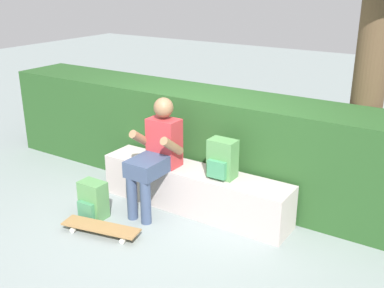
{
  "coord_description": "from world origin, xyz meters",
  "views": [
    {
      "loc": [
        2.45,
        -3.51,
        2.41
      ],
      "look_at": [
        -0.1,
        0.42,
        0.7
      ],
      "focal_mm": 43.35,
      "sensor_mm": 36.0,
      "label": 1
    }
  ],
  "objects": [
    {
      "name": "backpack_on_ground",
      "position": [
        -0.79,
        -0.43,
        0.19
      ],
      "size": [
        0.28,
        0.23,
        0.4
      ],
      "color": "#51894C",
      "rests_on": "ground"
    },
    {
      "name": "hedge_row",
      "position": [
        -0.37,
        0.96,
        0.57
      ],
      "size": [
        5.47,
        0.78,
        1.14
      ],
      "color": "#254C21",
      "rests_on": "ground"
    },
    {
      "name": "skateboard_near_person",
      "position": [
        -0.48,
        -0.64,
        0.07
      ],
      "size": [
        0.82,
        0.36,
        0.09
      ],
      "color": "olive",
      "rests_on": "ground"
    },
    {
      "name": "ground_plane",
      "position": [
        0.0,
        0.0,
        0.0
      ],
      "size": [
        24.0,
        24.0,
        0.0
      ],
      "primitive_type": "plane",
      "color": "gray"
    },
    {
      "name": "person_skater",
      "position": [
        -0.34,
        0.09,
        0.66
      ],
      "size": [
        0.49,
        0.62,
        1.22
      ],
      "color": "#B73338",
      "rests_on": "ground"
    },
    {
      "name": "backpack_on_bench",
      "position": [
        0.34,
        0.29,
        0.66
      ],
      "size": [
        0.28,
        0.23,
        0.4
      ],
      "color": "#51894C",
      "rests_on": "bench_main"
    },
    {
      "name": "bench_main",
      "position": [
        0.0,
        0.3,
        0.23
      ],
      "size": [
        2.17,
        0.43,
        0.47
      ],
      "color": "#B4A6A2",
      "rests_on": "ground"
    }
  ]
}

